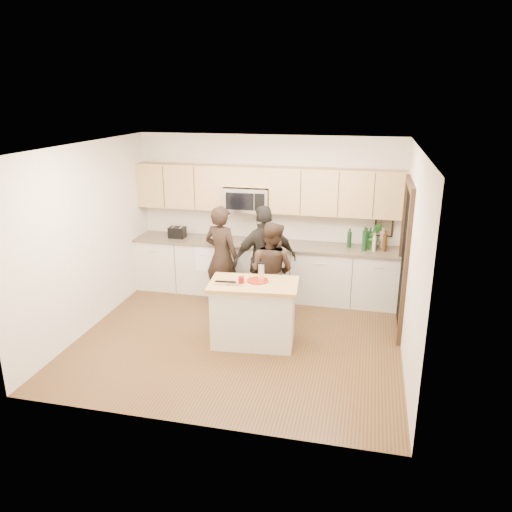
% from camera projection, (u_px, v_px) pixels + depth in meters
% --- Properties ---
extents(floor, '(4.50, 4.50, 0.00)m').
position_uv_depth(floor, '(239.00, 338.00, 7.14)').
color(floor, brown).
rests_on(floor, ground).
extents(room_shell, '(4.52, 4.02, 2.71)m').
position_uv_depth(room_shell, '(238.00, 221.00, 6.60)').
color(room_shell, beige).
rests_on(room_shell, ground).
extents(back_cabinetry, '(4.50, 0.66, 0.94)m').
position_uv_depth(back_cabinetry, '(264.00, 269.00, 8.56)').
color(back_cabinetry, beige).
rests_on(back_cabinetry, ground).
extents(upper_cabinetry, '(4.50, 0.33, 0.75)m').
position_uv_depth(upper_cabinetry, '(268.00, 188.00, 8.26)').
color(upper_cabinetry, tan).
rests_on(upper_cabinetry, ground).
extents(microwave, '(0.76, 0.41, 0.40)m').
position_uv_depth(microwave, '(247.00, 199.00, 8.36)').
color(microwave, silver).
rests_on(microwave, ground).
extents(doorway, '(0.06, 1.25, 2.20)m').
position_uv_depth(doorway, '(405.00, 253.00, 7.14)').
color(doorway, black).
rests_on(doorway, ground).
extents(framed_picture, '(0.30, 0.03, 0.38)m').
position_uv_depth(framed_picture, '(384.00, 225.00, 8.17)').
color(framed_picture, black).
rests_on(framed_picture, ground).
extents(dish_towel, '(0.34, 0.60, 0.48)m').
position_uv_depth(dish_towel, '(207.00, 250.00, 8.49)').
color(dish_towel, white).
rests_on(dish_towel, ground).
extents(island, '(1.26, 0.81, 0.90)m').
position_uv_depth(island, '(254.00, 313.00, 6.89)').
color(island, beige).
rests_on(island, ground).
extents(red_plate, '(0.30, 0.30, 0.02)m').
position_uv_depth(red_plate, '(258.00, 281.00, 6.81)').
color(red_plate, '#9D1F0E').
rests_on(red_plate, island).
extents(box_grater, '(0.09, 0.06, 0.26)m').
position_uv_depth(box_grater, '(261.00, 271.00, 6.75)').
color(box_grater, silver).
rests_on(box_grater, red_plate).
extents(drink_glass, '(0.08, 0.08, 0.09)m').
position_uv_depth(drink_glass, '(241.00, 280.00, 6.73)').
color(drink_glass, maroon).
rests_on(drink_glass, island).
extents(cutting_board, '(0.25, 0.21, 0.02)m').
position_uv_depth(cutting_board, '(223.00, 282.00, 6.76)').
color(cutting_board, tan).
rests_on(cutting_board, island).
extents(tongs, '(0.29, 0.05, 0.02)m').
position_uv_depth(tongs, '(226.00, 282.00, 6.72)').
color(tongs, black).
rests_on(tongs, cutting_board).
extents(knife, '(0.21, 0.04, 0.01)m').
position_uv_depth(knife, '(234.00, 284.00, 6.65)').
color(knife, silver).
rests_on(knife, cutting_board).
extents(toaster, '(0.28, 0.21, 0.19)m').
position_uv_depth(toaster, '(177.00, 232.00, 8.70)').
color(toaster, black).
rests_on(toaster, back_cabinetry).
extents(bottle_cluster, '(0.63, 0.31, 0.39)m').
position_uv_depth(bottle_cluster, '(370.00, 239.00, 8.03)').
color(bottle_cluster, black).
rests_on(bottle_cluster, back_cabinetry).
extents(orchid, '(0.28, 0.24, 0.46)m').
position_uv_depth(orchid, '(374.00, 236.00, 7.99)').
color(orchid, '#2E712D').
rests_on(orchid, back_cabinetry).
extents(woman_left, '(0.70, 0.57, 1.67)m').
position_uv_depth(woman_left, '(222.00, 257.00, 8.03)').
color(woman_left, black).
rests_on(woman_left, ground).
extents(woman_center, '(0.89, 0.79, 1.54)m').
position_uv_depth(woman_center, '(271.00, 271.00, 7.58)').
color(woman_center, '#302218').
rests_on(woman_center, ground).
extents(woman_right, '(1.10, 0.86, 1.74)m').
position_uv_depth(woman_right, '(265.00, 261.00, 7.73)').
color(woman_right, black).
rests_on(woman_right, ground).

